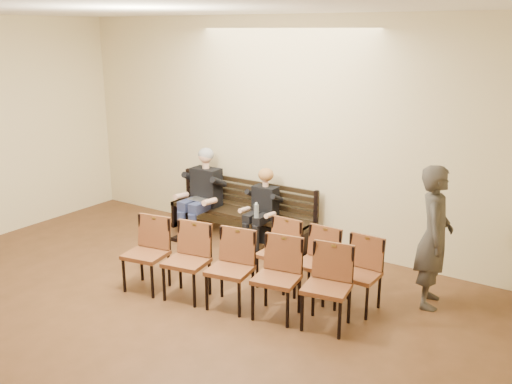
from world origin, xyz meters
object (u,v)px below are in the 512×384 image
Objects in this scene: laptop at (199,202)px; bag at (266,233)px; seated_woman at (262,213)px; water_bottle at (256,218)px; passerby at (435,226)px; seated_man at (203,191)px; chair_row_back at (316,264)px; bench at (240,225)px; chair_row_front at (230,270)px.

laptop reaches higher than bag.
seated_woman is at bearing -73.24° from bag.
water_bottle reaches higher than laptop.
seated_man is at bearing 67.49° from passerby.
water_bottle is 0.61× the size of bag.
water_bottle is 1.67m from chair_row_back.
bench is 1.62× the size of chair_row_back.
bench is at bearing 112.64° from chair_row_front.
bench is 1.28× the size of passerby.
bag is at bearing 141.39° from chair_row_back.
bench is 0.79m from water_bottle.
laptop is 3.99m from passerby.
seated_man is 0.71× the size of passerby.
passerby is (2.70, -0.19, 0.44)m from water_bottle.
chair_row_front reaches higher than laptop.
chair_row_back is at bearing -27.44° from laptop.
seated_man is at bearing -169.92° from bench.
seated_man is at bearing 167.01° from water_bottle.
chair_row_back is at bearing 100.94° from passerby.
bag is (-0.16, 0.51, -0.43)m from water_bottle.
water_bottle is at bearing -35.13° from bench.
seated_man is 2.75m from chair_row_front.
seated_woman is at bearing 64.63° from passerby.
passerby is at bearing -4.02° from water_bottle.
chair_row_front is (0.70, -1.62, -0.09)m from water_bottle.
chair_row_back is at bearing -31.07° from bench.
seated_woman reaches higher than bench.
passerby reaches higher than bag.
bag is 0.13× the size of chair_row_front.
laptop is (-1.16, -0.13, 0.01)m from seated_woman.
chair_row_front is (-2.00, -1.43, -0.54)m from passerby.
bench is 6.72× the size of bag.
seated_woman reaches higher than water_bottle.
seated_woman is at bearing 107.11° from water_bottle.
bag is (0.43, 0.10, -0.08)m from bench.
seated_woman reaches higher than chair_row_front.
water_bottle is 0.15× the size of chair_row_back.
seated_man is at bearing 86.95° from laptop.
chair_row_back is (-1.25, -0.62, -0.57)m from passerby.
seated_woman is at bearing 102.80° from chair_row_front.
laptop is 1.25× the size of water_bottle.
seated_man is 6.06× the size of water_bottle.
seated_man is 1.30× the size of seated_woman.
water_bottle is at bearing 151.60° from chair_row_back.
seated_man is 0.20m from laptop.
bag is at bearing 106.96° from water_bottle.
passerby is 1.26× the size of chair_row_back.
seated_woman is at bearing 145.26° from chair_row_back.
laptop is 2.87m from chair_row_back.
laptop is 2.64m from chair_row_front.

